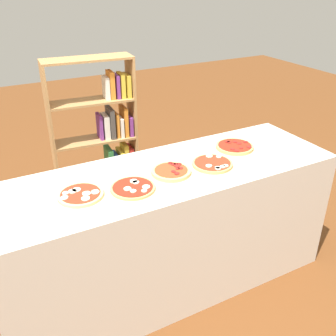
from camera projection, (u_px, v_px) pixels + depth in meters
The scene contains 9 objects.
ground_plane at pixel (168, 281), 2.81m from camera, with size 12.00×12.00×0.00m, color brown.
counter at pixel (168, 230), 2.60m from camera, with size 2.21×0.70×0.90m, color beige.
parchment_paper at pixel (168, 171), 2.39m from camera, with size 1.99×0.54×0.00m, color beige.
pizza_mozzarella_0 at pixel (80, 195), 2.12m from camera, with size 0.25×0.25×0.03m.
pizza_mozzarella_1 at pixel (133, 188), 2.19m from camera, with size 0.25×0.25×0.02m.
pizza_pepperoni_2 at pixel (171, 171), 2.36m from camera, with size 0.24×0.24×0.03m.
pizza_mozzarella_3 at pixel (212, 164), 2.45m from camera, with size 0.26×0.26×0.03m.
pizza_pepperoni_4 at pixel (235, 147), 2.68m from camera, with size 0.26×0.26×0.03m.
bookshelf at pixel (107, 144), 3.41m from camera, with size 0.74×0.29×1.39m.
Camera 1 is at (-1.00, -1.87, 2.02)m, focal length 41.50 mm.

